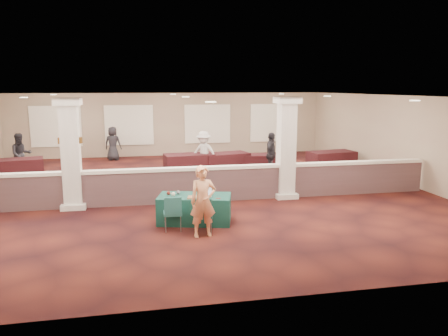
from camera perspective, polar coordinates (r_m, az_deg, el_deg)
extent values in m
plane|color=#4D1A13|center=(15.04, -4.84, -2.97)|extent=(16.00, 16.00, 0.00)
cube|color=gray|center=(22.67, -7.20, 5.66)|extent=(16.00, 0.04, 3.20)
cube|color=gray|center=(6.99, 2.39, -5.33)|extent=(16.00, 0.04, 3.20)
cube|color=gray|center=(17.52, 22.10, 3.54)|extent=(0.04, 16.00, 3.20)
cube|color=silver|center=(14.62, -5.04, 9.31)|extent=(16.00, 16.00, 0.02)
cube|color=#54383B|center=(13.47, -4.16, -2.37)|extent=(15.60, 0.20, 1.00)
cube|color=white|center=(13.36, -4.19, -0.07)|extent=(15.60, 0.28, 0.10)
cube|color=silver|center=(13.31, -19.35, 1.71)|extent=(0.50, 0.50, 3.20)
cube|color=silver|center=(13.61, -18.96, -4.62)|extent=(0.70, 0.70, 0.16)
cube|color=silver|center=(13.18, -19.75, 8.17)|extent=(0.72, 0.72, 0.20)
cube|color=silver|center=(13.95, 8.11, 2.59)|extent=(0.50, 0.50, 3.20)
cube|color=silver|center=(14.24, 7.95, -3.48)|extent=(0.70, 0.70, 0.16)
cube|color=silver|center=(13.83, 8.28, 8.76)|extent=(0.72, 0.72, 0.20)
cylinder|color=brown|center=(13.30, -20.65, 3.37)|extent=(0.12, 0.12, 0.18)
cylinder|color=white|center=(13.30, -20.65, 3.37)|extent=(0.09, 0.09, 0.10)
cylinder|color=brown|center=(13.22, -18.25, 3.47)|extent=(0.12, 0.12, 0.18)
cylinder|color=white|center=(13.22, -18.25, 3.47)|extent=(0.09, 0.09, 0.10)
cube|color=#0F3936|center=(11.51, -3.86, -5.35)|extent=(2.04, 1.37, 0.72)
cube|color=#205B5F|center=(10.68, -2.69, -6.17)|extent=(0.52, 0.52, 0.06)
cube|color=#205B5F|center=(10.41, -2.74, -5.20)|extent=(0.43, 0.12, 0.43)
cylinder|color=slate|center=(10.58, -3.73, -7.67)|extent=(0.03, 0.03, 0.41)
cylinder|color=slate|center=(10.57, -1.70, -7.68)|extent=(0.03, 0.03, 0.41)
cylinder|color=slate|center=(10.93, -3.64, -7.06)|extent=(0.03, 0.03, 0.41)
cylinder|color=slate|center=(10.92, -1.67, -7.06)|extent=(0.03, 0.03, 0.41)
cube|color=#205B5F|center=(10.92, -6.73, -5.88)|extent=(0.45, 0.45, 0.06)
cube|color=#205B5F|center=(10.66, -6.69, -4.95)|extent=(0.42, 0.06, 0.42)
cylinder|color=slate|center=(10.81, -7.62, -7.36)|extent=(0.02, 0.02, 0.40)
cylinder|color=slate|center=(10.83, -5.67, -7.29)|extent=(0.02, 0.02, 0.40)
cylinder|color=slate|center=(11.16, -7.69, -6.79)|extent=(0.02, 0.02, 0.40)
cylinder|color=slate|center=(11.17, -5.81, -6.72)|extent=(0.02, 0.02, 0.40)
imported|color=#FFB86E|center=(10.32, -2.75, -4.38)|extent=(0.65, 0.46, 1.71)
cube|color=black|center=(15.20, -14.40, -1.84)|extent=(1.81, 1.24, 0.67)
cube|color=black|center=(17.92, -4.55, 0.56)|extent=(2.09, 1.20, 0.81)
cube|color=black|center=(19.21, 13.85, 0.95)|extent=(2.09, 1.27, 0.80)
cube|color=black|center=(18.59, -25.46, -0.12)|extent=(2.09, 1.35, 0.78)
cube|color=black|center=(18.36, 0.22, 0.78)|extent=(2.08, 1.38, 0.77)
cube|color=black|center=(18.68, 4.25, 0.75)|extent=(1.76, 1.08, 0.67)
imported|color=black|center=(19.29, -24.99, 1.63)|extent=(0.92, 0.74, 1.69)
imported|color=beige|center=(17.93, -2.66, 2.06)|extent=(1.20, 1.02, 1.72)
imported|color=black|center=(17.44, 6.15, 1.79)|extent=(0.94, 1.12, 1.73)
imported|color=black|center=(21.74, -14.31, 3.12)|extent=(0.89, 0.64, 1.63)
cube|color=silver|center=(11.34, -2.42, -3.66)|extent=(0.37, 0.30, 0.02)
cube|color=silver|center=(11.42, -2.37, -2.95)|extent=(0.32, 0.09, 0.22)
cube|color=#ADB8D0|center=(11.41, -2.38, -3.03)|extent=(0.29, 0.08, 0.19)
cube|color=#AF5D1C|center=(11.17, -3.78, -3.86)|extent=(0.45, 0.38, 0.03)
sphere|color=beige|center=(11.38, -6.65, -3.42)|extent=(0.11, 0.11, 0.11)
sphere|color=maroon|center=(11.55, -7.26, -3.26)|extent=(0.10, 0.10, 0.10)
sphere|color=#535358|center=(11.58, -6.00, -3.19)|extent=(0.10, 0.10, 0.10)
cube|color=red|center=(11.09, -0.75, -3.99)|extent=(0.12, 0.06, 0.01)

